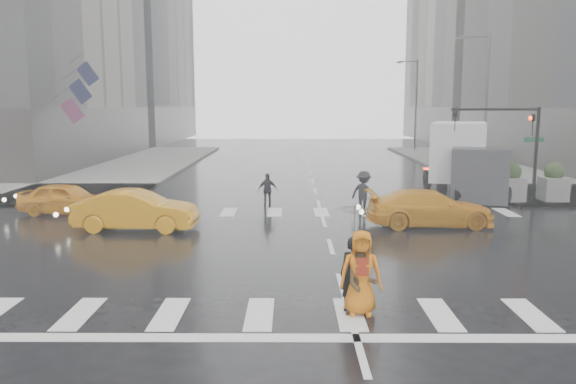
{
  "coord_description": "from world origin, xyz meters",
  "views": [
    {
      "loc": [
        -1.31,
        -17.87,
        4.58
      ],
      "look_at": [
        -1.41,
        2.0,
        1.5
      ],
      "focal_mm": 35.0,
      "sensor_mm": 36.0,
      "label": 1
    }
  ],
  "objects_px": {
    "taxi_mid": "(136,210)",
    "traffic_signal_pole": "(515,135)",
    "pedestrian_brown": "(362,284)",
    "box_truck": "(464,157)",
    "pedestrian_orange": "(361,272)",
    "taxi_front": "(66,199)"
  },
  "relations": [
    {
      "from": "traffic_signal_pole",
      "to": "pedestrian_brown",
      "type": "bearing_deg",
      "value": -121.87
    },
    {
      "from": "taxi_front",
      "to": "taxi_mid",
      "type": "height_order",
      "value": "taxi_mid"
    },
    {
      "from": "taxi_front",
      "to": "taxi_mid",
      "type": "relative_size",
      "value": 0.88
    },
    {
      "from": "pedestrian_brown",
      "to": "taxi_mid",
      "type": "height_order",
      "value": "taxi_mid"
    },
    {
      "from": "pedestrian_brown",
      "to": "box_truck",
      "type": "height_order",
      "value": "box_truck"
    },
    {
      "from": "box_truck",
      "to": "taxi_front",
      "type": "bearing_deg",
      "value": -146.25
    },
    {
      "from": "pedestrian_brown",
      "to": "pedestrian_orange",
      "type": "xyz_separation_m",
      "value": [
        -0.01,
        0.12,
        0.23
      ]
    },
    {
      "from": "pedestrian_orange",
      "to": "box_truck",
      "type": "relative_size",
      "value": 0.27
    },
    {
      "from": "pedestrian_brown",
      "to": "taxi_mid",
      "type": "relative_size",
      "value": 0.32
    },
    {
      "from": "pedestrian_brown",
      "to": "box_truck",
      "type": "distance_m",
      "value": 18.33
    },
    {
      "from": "taxi_mid",
      "to": "pedestrian_orange",
      "type": "bearing_deg",
      "value": -137.18
    },
    {
      "from": "taxi_mid",
      "to": "box_truck",
      "type": "bearing_deg",
      "value": -58.35
    },
    {
      "from": "pedestrian_orange",
      "to": "taxi_front",
      "type": "height_order",
      "value": "pedestrian_orange"
    },
    {
      "from": "taxi_mid",
      "to": "traffic_signal_pole",
      "type": "bearing_deg",
      "value": -68.79
    },
    {
      "from": "pedestrian_orange",
      "to": "taxi_mid",
      "type": "relative_size",
      "value": 0.42
    },
    {
      "from": "pedestrian_brown",
      "to": "taxi_mid",
      "type": "xyz_separation_m",
      "value": [
        -7.27,
        8.56,
        0.02
      ]
    },
    {
      "from": "traffic_signal_pole",
      "to": "taxi_front",
      "type": "relative_size",
      "value": 1.14
    },
    {
      "from": "pedestrian_orange",
      "to": "pedestrian_brown",
      "type": "bearing_deg",
      "value": -82.19
    },
    {
      "from": "box_truck",
      "to": "pedestrian_brown",
      "type": "bearing_deg",
      "value": -95.58
    },
    {
      "from": "traffic_signal_pole",
      "to": "pedestrian_orange",
      "type": "height_order",
      "value": "traffic_signal_pole"
    },
    {
      "from": "pedestrian_orange",
      "to": "box_truck",
      "type": "distance_m",
      "value": 18.21
    },
    {
      "from": "traffic_signal_pole",
      "to": "pedestrian_brown",
      "type": "height_order",
      "value": "traffic_signal_pole"
    }
  ]
}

